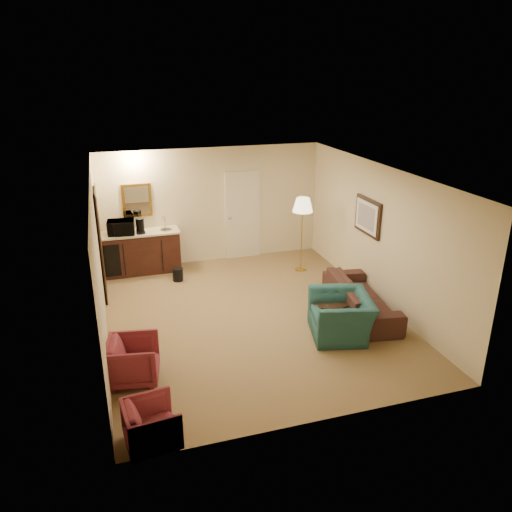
{
  "coord_description": "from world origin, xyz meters",
  "views": [
    {
      "loc": [
        -2.29,
        -7.73,
        4.22
      ],
      "look_at": [
        0.26,
        0.5,
        0.95
      ],
      "focal_mm": 35.0,
      "sensor_mm": 36.0,
      "label": 1
    }
  ],
  "objects_px": {
    "floor_lamp": "(302,235)",
    "microwave": "(121,226)",
    "coffee_table": "(332,313)",
    "waste_bin": "(178,274)",
    "rose_chair_near": "(133,358)",
    "teal_armchair": "(341,309)",
    "rose_chair_far": "(152,422)",
    "coffee_maker": "(140,226)",
    "wetbar_cabinet": "(142,252)",
    "sofa": "(361,292)"
  },
  "relations": [
    {
      "from": "rose_chair_near",
      "to": "coffee_maker",
      "type": "height_order",
      "value": "coffee_maker"
    },
    {
      "from": "rose_chair_near",
      "to": "floor_lamp",
      "type": "bearing_deg",
      "value": -40.49
    },
    {
      "from": "floor_lamp",
      "to": "microwave",
      "type": "xyz_separation_m",
      "value": [
        -3.74,
        0.88,
        0.28
      ]
    },
    {
      "from": "wetbar_cabinet",
      "to": "sofa",
      "type": "xyz_separation_m",
      "value": [
        3.6,
        -3.19,
        -0.05
      ]
    },
    {
      "from": "rose_chair_near",
      "to": "coffee_table",
      "type": "height_order",
      "value": "rose_chair_near"
    },
    {
      "from": "sofa",
      "to": "floor_lamp",
      "type": "bearing_deg",
      "value": 14.2
    },
    {
      "from": "sofa",
      "to": "teal_armchair",
      "type": "relative_size",
      "value": 1.94
    },
    {
      "from": "teal_armchair",
      "to": "coffee_maker",
      "type": "bearing_deg",
      "value": -128.39
    },
    {
      "from": "sofa",
      "to": "microwave",
      "type": "height_order",
      "value": "microwave"
    },
    {
      "from": "coffee_maker",
      "to": "wetbar_cabinet",
      "type": "bearing_deg",
      "value": 99.62
    },
    {
      "from": "waste_bin",
      "to": "microwave",
      "type": "distance_m",
      "value": 1.57
    },
    {
      "from": "rose_chair_near",
      "to": "coffee_maker",
      "type": "bearing_deg",
      "value": 2.79
    },
    {
      "from": "wetbar_cabinet",
      "to": "microwave",
      "type": "height_order",
      "value": "microwave"
    },
    {
      "from": "wetbar_cabinet",
      "to": "floor_lamp",
      "type": "height_order",
      "value": "floor_lamp"
    },
    {
      "from": "wetbar_cabinet",
      "to": "sofa",
      "type": "bearing_deg",
      "value": -41.52
    },
    {
      "from": "coffee_maker",
      "to": "rose_chair_near",
      "type": "bearing_deg",
      "value": -88.08
    },
    {
      "from": "rose_chair_near",
      "to": "waste_bin",
      "type": "distance_m",
      "value": 3.59
    },
    {
      "from": "waste_bin",
      "to": "rose_chair_near",
      "type": "bearing_deg",
      "value": -108.71
    },
    {
      "from": "wetbar_cabinet",
      "to": "coffee_maker",
      "type": "bearing_deg",
      "value": -89.42
    },
    {
      "from": "rose_chair_near",
      "to": "floor_lamp",
      "type": "xyz_separation_m",
      "value": [
        3.85,
        3.19,
        0.47
      ]
    },
    {
      "from": "teal_armchair",
      "to": "coffee_maker",
      "type": "distance_m",
      "value": 4.74
    },
    {
      "from": "rose_chair_near",
      "to": "waste_bin",
      "type": "height_order",
      "value": "rose_chair_near"
    },
    {
      "from": "teal_armchair",
      "to": "rose_chair_near",
      "type": "relative_size",
      "value": 1.52
    },
    {
      "from": "waste_bin",
      "to": "sofa",
      "type": "bearing_deg",
      "value": -39.91
    },
    {
      "from": "teal_armchair",
      "to": "waste_bin",
      "type": "height_order",
      "value": "teal_armchair"
    },
    {
      "from": "rose_chair_far",
      "to": "coffee_maker",
      "type": "relative_size",
      "value": 1.93
    },
    {
      "from": "rose_chair_far",
      "to": "microwave",
      "type": "height_order",
      "value": "microwave"
    },
    {
      "from": "sofa",
      "to": "waste_bin",
      "type": "relative_size",
      "value": 7.66
    },
    {
      "from": "teal_armchair",
      "to": "rose_chair_far",
      "type": "height_order",
      "value": "teal_armchair"
    },
    {
      "from": "sofa",
      "to": "waste_bin",
      "type": "height_order",
      "value": "sofa"
    },
    {
      "from": "rose_chair_near",
      "to": "floor_lamp",
      "type": "height_order",
      "value": "floor_lamp"
    },
    {
      "from": "floor_lamp",
      "to": "wetbar_cabinet",
      "type": "bearing_deg",
      "value": 164.49
    },
    {
      "from": "sofa",
      "to": "floor_lamp",
      "type": "relative_size",
      "value": 1.28
    },
    {
      "from": "waste_bin",
      "to": "coffee_maker",
      "type": "bearing_deg",
      "value": 136.43
    },
    {
      "from": "sofa",
      "to": "waste_bin",
      "type": "bearing_deg",
      "value": 57.98
    },
    {
      "from": "teal_armchair",
      "to": "coffee_maker",
      "type": "xyz_separation_m",
      "value": [
        -2.9,
        3.7,
        0.61
      ]
    },
    {
      "from": "rose_chair_near",
      "to": "rose_chair_far",
      "type": "bearing_deg",
      "value": -165.88
    },
    {
      "from": "sofa",
      "to": "rose_chair_far",
      "type": "bearing_deg",
      "value": 128.16
    },
    {
      "from": "coffee_table",
      "to": "waste_bin",
      "type": "bearing_deg",
      "value": 130.15
    },
    {
      "from": "sofa",
      "to": "rose_chair_near",
      "type": "bearing_deg",
      "value": 110.63
    },
    {
      "from": "rose_chair_near",
      "to": "microwave",
      "type": "xyz_separation_m",
      "value": [
        0.11,
        4.06,
        0.75
      ]
    },
    {
      "from": "coffee_table",
      "to": "coffee_maker",
      "type": "relative_size",
      "value": 2.3
    },
    {
      "from": "wetbar_cabinet",
      "to": "rose_chair_near",
      "type": "height_order",
      "value": "wetbar_cabinet"
    },
    {
      "from": "sofa",
      "to": "coffee_maker",
      "type": "height_order",
      "value": "coffee_maker"
    },
    {
      "from": "microwave",
      "to": "coffee_maker",
      "type": "height_order",
      "value": "microwave"
    },
    {
      "from": "waste_bin",
      "to": "coffee_maker",
      "type": "relative_size",
      "value": 0.84
    },
    {
      "from": "floor_lamp",
      "to": "microwave",
      "type": "bearing_deg",
      "value": 166.83
    },
    {
      "from": "wetbar_cabinet",
      "to": "coffee_table",
      "type": "distance_m",
      "value": 4.51
    },
    {
      "from": "sofa",
      "to": "floor_lamp",
      "type": "distance_m",
      "value": 2.31
    },
    {
      "from": "teal_armchair",
      "to": "microwave",
      "type": "distance_m",
      "value": 5.03
    }
  ]
}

